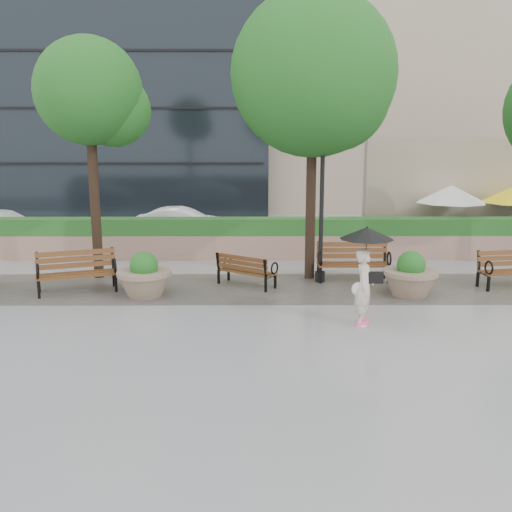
{
  "coord_description": "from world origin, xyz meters",
  "views": [
    {
      "loc": [
        0.19,
        -11.94,
        4.04
      ],
      "look_at": [
        0.28,
        2.02,
        1.1
      ],
      "focal_mm": 40.0,
      "sensor_mm": 36.0,
      "label": 1
    }
  ],
  "objects_px": {
    "bench_2": "(246,277)",
    "planter_right": "(410,278)",
    "planter_left": "(144,279)",
    "car_right": "(182,223)",
    "lamppost": "(321,211)",
    "car_left": "(3,227)",
    "bench_1": "(77,280)",
    "bench_3": "(353,270)",
    "pedestrian": "(365,266)"
  },
  "relations": [
    {
      "from": "planter_right",
      "to": "planter_left",
      "type": "bearing_deg",
      "value": -179.85
    },
    {
      "from": "lamppost",
      "to": "car_left",
      "type": "bearing_deg",
      "value": 152.05
    },
    {
      "from": "car_right",
      "to": "pedestrian",
      "type": "xyz_separation_m",
      "value": [
        5.23,
        -10.62,
        0.67
      ]
    },
    {
      "from": "bench_1",
      "to": "planter_right",
      "type": "xyz_separation_m",
      "value": [
        8.67,
        -0.37,
        0.14
      ]
    },
    {
      "from": "bench_2",
      "to": "pedestrian",
      "type": "height_order",
      "value": "pedestrian"
    },
    {
      "from": "bench_1",
      "to": "bench_3",
      "type": "height_order",
      "value": "bench_1"
    },
    {
      "from": "bench_3",
      "to": "planter_right",
      "type": "relative_size",
      "value": 1.45
    },
    {
      "from": "planter_left",
      "to": "car_right",
      "type": "xyz_separation_m",
      "value": [
        -0.03,
        8.38,
        0.17
      ]
    },
    {
      "from": "planter_left",
      "to": "planter_right",
      "type": "xyz_separation_m",
      "value": [
        6.83,
        0.02,
        0.0
      ]
    },
    {
      "from": "bench_2",
      "to": "bench_3",
      "type": "relative_size",
      "value": 0.85
    },
    {
      "from": "bench_1",
      "to": "bench_2",
      "type": "bearing_deg",
      "value": -11.83
    },
    {
      "from": "planter_left",
      "to": "pedestrian",
      "type": "height_order",
      "value": "pedestrian"
    },
    {
      "from": "planter_left",
      "to": "lamppost",
      "type": "distance_m",
      "value": 5.14
    },
    {
      "from": "bench_3",
      "to": "lamppost",
      "type": "distance_m",
      "value": 1.94
    },
    {
      "from": "car_right",
      "to": "pedestrian",
      "type": "distance_m",
      "value": 11.86
    },
    {
      "from": "planter_right",
      "to": "car_left",
      "type": "bearing_deg",
      "value": 151.09
    },
    {
      "from": "planter_left",
      "to": "pedestrian",
      "type": "distance_m",
      "value": 5.72
    },
    {
      "from": "car_right",
      "to": "pedestrian",
      "type": "height_order",
      "value": "pedestrian"
    },
    {
      "from": "planter_right",
      "to": "pedestrian",
      "type": "height_order",
      "value": "pedestrian"
    },
    {
      "from": "bench_1",
      "to": "planter_right",
      "type": "relative_size",
      "value": 1.54
    },
    {
      "from": "bench_1",
      "to": "planter_left",
      "type": "relative_size",
      "value": 1.55
    },
    {
      "from": "planter_right",
      "to": "car_right",
      "type": "xyz_separation_m",
      "value": [
        -6.86,
        8.36,
        0.17
      ]
    },
    {
      "from": "planter_left",
      "to": "bench_3",
      "type": "bearing_deg",
      "value": 15.47
    },
    {
      "from": "lamppost",
      "to": "car_left",
      "type": "xyz_separation_m",
      "value": [
        -11.52,
        6.11,
        -1.38
      ]
    },
    {
      "from": "bench_2",
      "to": "car_left",
      "type": "height_order",
      "value": "car_left"
    },
    {
      "from": "bench_3",
      "to": "car_left",
      "type": "bearing_deg",
      "value": 153.96
    },
    {
      "from": "bench_1",
      "to": "planter_right",
      "type": "bearing_deg",
      "value": -21.82
    },
    {
      "from": "lamppost",
      "to": "pedestrian",
      "type": "bearing_deg",
      "value": -82.03
    },
    {
      "from": "bench_2",
      "to": "planter_left",
      "type": "height_order",
      "value": "planter_left"
    },
    {
      "from": "bench_3",
      "to": "planter_right",
      "type": "height_order",
      "value": "planter_right"
    },
    {
      "from": "bench_1",
      "to": "bench_3",
      "type": "relative_size",
      "value": 1.06
    },
    {
      "from": "car_left",
      "to": "car_right",
      "type": "bearing_deg",
      "value": -77.68
    },
    {
      "from": "planter_left",
      "to": "car_left",
      "type": "xyz_separation_m",
      "value": [
        -6.84,
        7.57,
        0.18
      ]
    },
    {
      "from": "bench_2",
      "to": "planter_left",
      "type": "bearing_deg",
      "value": 55.34
    },
    {
      "from": "bench_3",
      "to": "planter_right",
      "type": "distance_m",
      "value": 1.96
    },
    {
      "from": "bench_1",
      "to": "lamppost",
      "type": "height_order",
      "value": "lamppost"
    },
    {
      "from": "bench_2",
      "to": "car_right",
      "type": "xyz_separation_m",
      "value": [
        -2.63,
        7.4,
        0.37
      ]
    },
    {
      "from": "bench_2",
      "to": "pedestrian",
      "type": "xyz_separation_m",
      "value": [
        2.6,
        -3.22,
        1.04
      ]
    },
    {
      "from": "planter_left",
      "to": "car_right",
      "type": "distance_m",
      "value": 8.38
    },
    {
      "from": "planter_left",
      "to": "planter_right",
      "type": "distance_m",
      "value": 6.83
    },
    {
      "from": "lamppost",
      "to": "car_right",
      "type": "xyz_separation_m",
      "value": [
        -4.71,
        6.92,
        -1.39
      ]
    },
    {
      "from": "car_left",
      "to": "planter_left",
      "type": "bearing_deg",
      "value": -132.34
    },
    {
      "from": "planter_left",
      "to": "lamppost",
      "type": "bearing_deg",
      "value": 17.33
    },
    {
      "from": "bench_2",
      "to": "planter_right",
      "type": "bearing_deg",
      "value": -158.08
    },
    {
      "from": "planter_left",
      "to": "car_left",
      "type": "bearing_deg",
      "value": 132.11
    },
    {
      "from": "bench_3",
      "to": "car_right",
      "type": "distance_m",
      "value": 8.87
    },
    {
      "from": "bench_1",
      "to": "planter_right",
      "type": "height_order",
      "value": "planter_right"
    },
    {
      "from": "planter_left",
      "to": "planter_right",
      "type": "relative_size",
      "value": 0.99
    },
    {
      "from": "lamppost",
      "to": "planter_right",
      "type": "bearing_deg",
      "value": -33.78
    },
    {
      "from": "bench_2",
      "to": "lamppost",
      "type": "bearing_deg",
      "value": -132.26
    }
  ]
}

